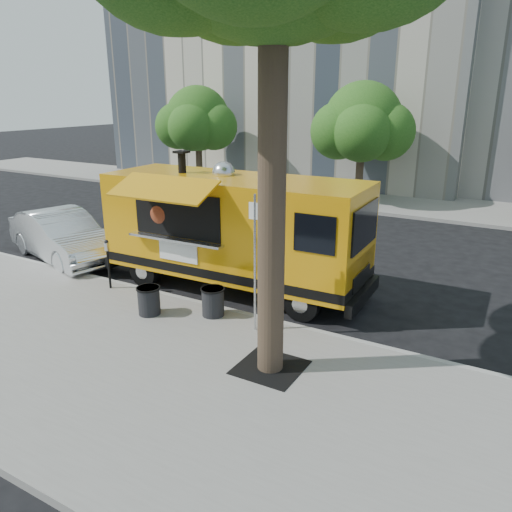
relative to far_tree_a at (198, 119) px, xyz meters
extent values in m
plane|color=black|center=(10.00, -12.30, -3.78)|extent=(120.00, 120.00, 0.00)
cube|color=gray|center=(10.00, -16.30, -3.70)|extent=(60.00, 6.00, 0.15)
cube|color=#999993|center=(10.00, -13.23, -3.70)|extent=(60.00, 0.14, 0.16)
cube|color=gray|center=(10.00, 1.20, -3.70)|extent=(60.00, 5.00, 0.15)
cylinder|color=#33261C|center=(12.60, -15.10, -0.38)|extent=(0.48, 0.48, 6.50)
cube|color=black|center=(12.60, -15.10, -3.62)|extent=(1.20, 1.20, 0.02)
cylinder|color=#33261C|center=(0.00, 0.00, -2.33)|extent=(0.36, 0.36, 2.60)
sphere|color=#184A13|center=(0.00, 0.00, 0.02)|extent=(3.42, 3.42, 3.42)
cylinder|color=#33261C|center=(9.00, 0.40, -2.33)|extent=(0.36, 0.36, 2.60)
sphere|color=#184A13|center=(9.00, 0.40, 0.07)|extent=(3.60, 3.60, 3.60)
cylinder|color=silver|center=(11.55, -13.85, -2.13)|extent=(0.06, 0.06, 3.00)
cube|color=white|center=(11.55, -13.85, -0.98)|extent=(0.28, 0.02, 0.35)
cylinder|color=black|center=(7.00, -13.65, -3.10)|extent=(0.06, 0.06, 1.05)
cube|color=silver|center=(7.00, -13.65, -2.48)|extent=(0.10, 0.08, 0.22)
sphere|color=black|center=(7.00, -13.65, -2.35)|extent=(0.11, 0.11, 0.11)
cube|color=orange|center=(9.68, -11.70, -1.99)|extent=(7.00, 2.55, 2.51)
cube|color=black|center=(9.68, -11.70, -3.01)|extent=(7.02, 2.57, 0.23)
cube|color=black|center=(13.22, -11.60, -3.30)|extent=(0.25, 2.23, 0.32)
cube|color=black|center=(6.13, -11.80, -3.30)|extent=(0.25, 2.23, 0.32)
cube|color=black|center=(13.16, -11.60, -1.59)|extent=(0.11, 1.88, 1.01)
cylinder|color=black|center=(12.10, -12.61, -3.35)|extent=(0.86, 0.32, 0.85)
cylinder|color=black|center=(12.05, -10.65, -3.35)|extent=(0.86, 0.32, 0.85)
cylinder|color=black|center=(7.41, -12.75, -3.35)|extent=(0.86, 0.32, 0.85)
cylinder|color=black|center=(7.36, -10.79, -3.35)|extent=(0.86, 0.32, 0.85)
cube|color=black|center=(8.75, -12.84, -1.59)|extent=(2.56, 0.26, 1.12)
cube|color=silver|center=(8.75, -13.00, -2.19)|extent=(2.77, 0.43, 0.06)
cube|color=orange|center=(8.77, -13.40, -0.83)|extent=(2.69, 1.09, 0.45)
cube|color=white|center=(8.75, -12.92, -2.52)|extent=(1.17, 0.07, 0.53)
cylinder|color=black|center=(8.08, -11.75, -0.47)|extent=(0.21, 0.21, 0.59)
sphere|color=silver|center=(9.24, -11.50, -0.68)|extent=(0.60, 0.60, 0.60)
sphere|color=#9B4421|center=(8.16, -12.57, -1.64)|extent=(0.90, 0.90, 0.90)
cylinder|color=#FF590C|center=(8.16, -12.80, -1.77)|extent=(0.37, 0.14, 0.36)
imported|color=silver|center=(3.61, -12.30, -3.00)|extent=(5.00, 2.86, 1.56)
cylinder|color=black|center=(9.00, -14.38, -3.29)|extent=(0.51, 0.51, 0.66)
cylinder|color=black|center=(9.00, -14.38, -2.98)|extent=(0.55, 0.55, 0.04)
cylinder|color=black|center=(10.33, -13.69, -3.29)|extent=(0.51, 0.51, 0.67)
cylinder|color=black|center=(10.33, -13.69, -2.98)|extent=(0.56, 0.56, 0.04)
camera|label=1|loc=(16.50, -22.41, 1.30)|focal=35.00mm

